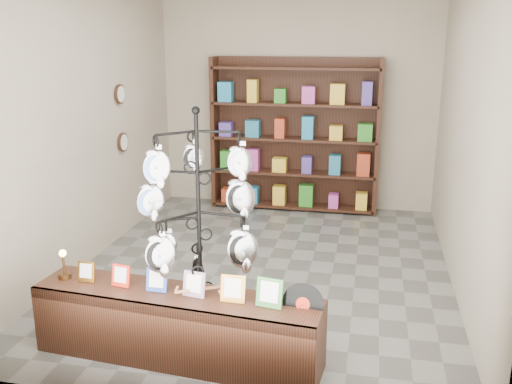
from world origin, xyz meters
TOP-DOWN VIEW (x-y plane):
  - ground at (0.00, 0.00)m, footprint 5.00×5.00m
  - room_envelope at (0.00, 0.00)m, footprint 5.00×5.00m
  - display_tree at (-0.22, -1.65)m, footprint 1.10×1.10m
  - front_shelf at (-0.34, -1.92)m, footprint 2.35×0.68m
  - back_shelving at (0.00, 2.30)m, footprint 2.42×0.36m
  - wall_clocks at (-1.97, 0.80)m, footprint 0.03×0.24m

SIDE VIEW (x-z plane):
  - ground at x=0.00m, z-range 0.00..0.00m
  - front_shelf at x=-0.34m, z-range -0.12..0.70m
  - back_shelving at x=0.00m, z-range -0.07..2.13m
  - display_tree at x=-0.22m, z-range 0.16..2.16m
  - wall_clocks at x=-1.97m, z-range 1.08..1.92m
  - room_envelope at x=0.00m, z-range -0.65..4.35m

